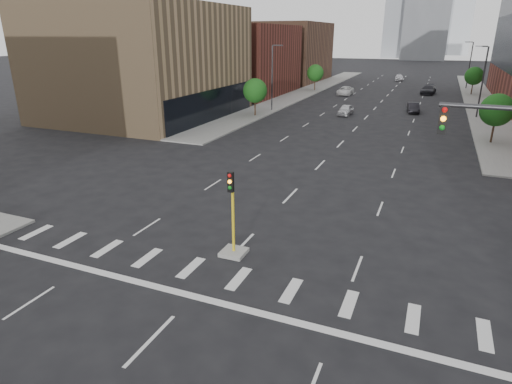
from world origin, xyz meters
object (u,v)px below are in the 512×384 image
Objects in this scene: car_near_left at (346,110)px; car_far_left at (345,91)px; median_traffic_signal at (233,237)px; car_distant at (399,77)px; car_mid_right at (413,108)px; car_deep_right at (428,90)px.

car_near_left is 21.33m from car_far_left.
median_traffic_signal is at bearing -83.61° from car_far_left.
car_near_left is 0.89× the size of car_distant.
car_distant reaches higher than car_mid_right.
median_traffic_signal reaches higher than car_distant.
car_mid_right is 19.91m from car_far_left.
car_distant is (6.62, 30.47, 0.04)m from car_far_left.
car_deep_right reaches higher than car_distant.
median_traffic_signal is 0.78× the size of car_deep_right.
median_traffic_signal is 93.09m from car_distant.
car_far_left is 0.94× the size of car_deep_right.
car_mid_right is 46.16m from car_distant.
car_near_left is 0.73× the size of car_deep_right.
car_mid_right is (5.48, 47.34, -0.28)m from median_traffic_signal.
car_deep_right is 1.23× the size of car_distant.
car_far_left is (-7.28, 62.62, -0.24)m from median_traffic_signal.
car_far_left is at bearing 96.63° from median_traffic_signal.
car_deep_right is (13.99, 6.80, 0.08)m from car_far_left.
car_near_left is 51.40m from car_distant.
car_far_left is at bearing -148.79° from car_deep_right.
median_traffic_signal is 63.04m from car_far_left.
car_deep_right is at bearing -76.64° from car_distant.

